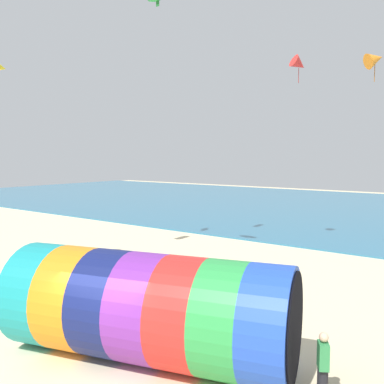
% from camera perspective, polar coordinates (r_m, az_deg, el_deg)
% --- Properties ---
extents(ground_plane, '(120.00, 120.00, 0.00)m').
position_cam_1_polar(ground_plane, '(12.11, -10.77, -22.29)').
color(ground_plane, beige).
extents(giant_inflatable_tube, '(8.25, 4.92, 2.92)m').
position_cam_1_polar(giant_inflatable_tube, '(11.90, -5.87, -15.07)').
color(giant_inflatable_tube, teal).
rests_on(giant_inflatable_tube, ground).
extents(kite_handler, '(0.37, 0.42, 1.61)m').
position_cam_1_polar(kite_handler, '(10.69, 17.06, -21.41)').
color(kite_handler, black).
rests_on(kite_handler, ground).
extents(kite_red_delta, '(1.21, 1.27, 1.54)m').
position_cam_1_polar(kite_red_delta, '(25.42, 14.06, 16.21)').
color(kite_red_delta, red).
extents(kite_orange_delta, '(1.22, 1.22, 1.52)m').
position_cam_1_polar(kite_orange_delta, '(22.71, 23.22, 15.95)').
color(kite_orange_delta, orange).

